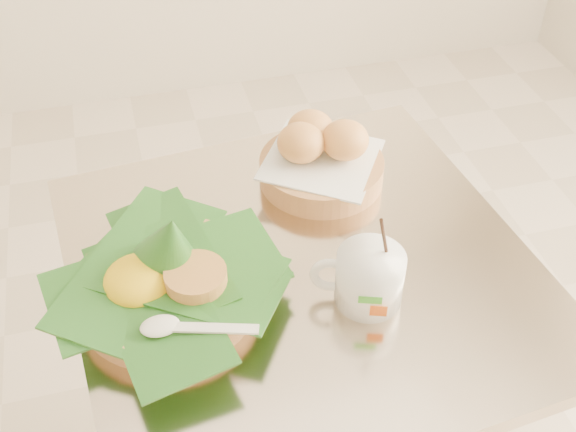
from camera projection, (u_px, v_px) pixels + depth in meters
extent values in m
cylinder|color=gray|center=(300.00, 403.00, 1.37)|extent=(0.07, 0.07, 0.69)
cube|color=beige|center=(303.00, 271.00, 1.13)|extent=(0.77, 0.77, 0.03)
cylinder|color=tan|center=(168.00, 288.00, 1.05)|extent=(0.27, 0.27, 0.04)
cone|color=#175218|center=(169.00, 243.00, 1.01)|extent=(0.15, 0.16, 0.14)
ellipsoid|color=yellow|center=(139.00, 281.00, 1.03)|extent=(0.10, 0.10, 0.06)
cylinder|color=#CC9347|center=(196.00, 277.00, 1.02)|extent=(0.09, 0.09, 0.02)
cylinder|color=tan|center=(321.00, 170.00, 1.26)|extent=(0.22, 0.22, 0.04)
cube|color=white|center=(322.00, 159.00, 1.25)|extent=(0.26, 0.26, 0.01)
ellipsoid|color=#BB6B2B|center=(301.00, 143.00, 1.23)|extent=(0.08, 0.08, 0.07)
ellipsoid|color=#BB6B2B|center=(345.00, 140.00, 1.23)|extent=(0.08, 0.08, 0.07)
ellipsoid|color=#BB6B2B|center=(310.00, 129.00, 1.25)|extent=(0.08, 0.08, 0.07)
cylinder|color=white|center=(370.00, 278.00, 1.04)|extent=(0.10, 0.10, 0.09)
torus|color=white|center=(331.00, 275.00, 1.04)|extent=(0.06, 0.03, 0.06)
cylinder|color=#472414|center=(372.00, 259.00, 1.01)|extent=(0.09, 0.09, 0.01)
cylinder|color=black|center=(385.00, 243.00, 1.00)|extent=(0.04, 0.04, 0.13)
cube|color=green|center=(370.00, 300.00, 1.00)|extent=(0.03, 0.01, 0.01)
cube|color=orange|center=(378.00, 311.00, 1.01)|extent=(0.02, 0.01, 0.02)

